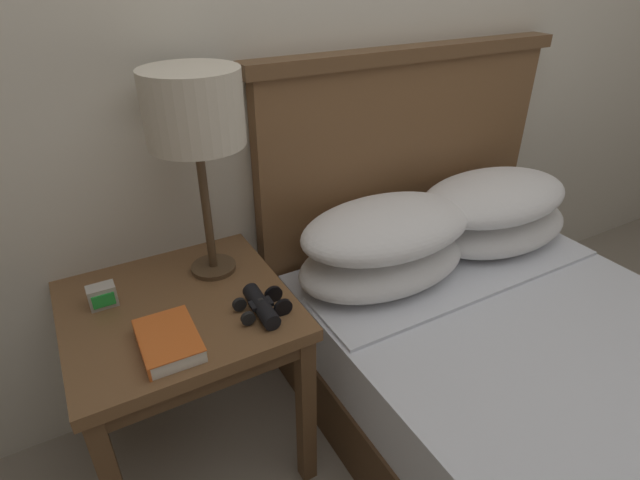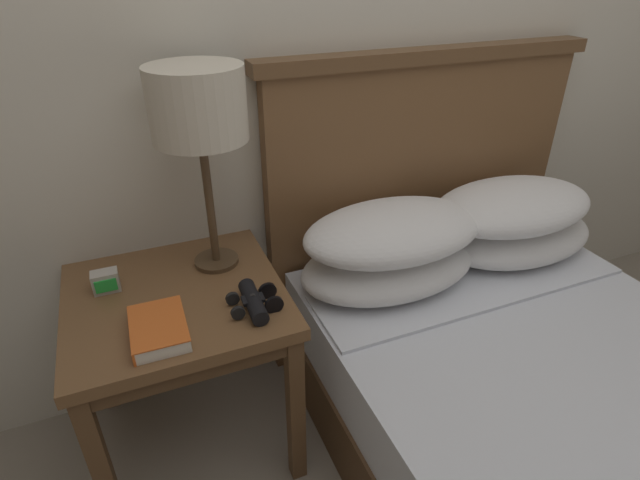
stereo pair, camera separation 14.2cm
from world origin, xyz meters
name	(u,v)px [view 1 (the left image)]	position (x,y,z in m)	size (l,w,h in m)	color
nightstand	(180,325)	(-0.68, 0.65, 0.51)	(0.58, 0.58, 0.58)	brown
bed	(543,379)	(0.24, 0.14, 0.29)	(1.22, 1.79, 1.13)	#4E3520
table_lamp	(194,113)	(-0.54, 0.75, 1.05)	(0.25, 0.25, 0.57)	#4C3823
book_on_nightstand	(168,341)	(-0.74, 0.48, 0.60)	(0.14, 0.19, 0.04)	silver
binoculars_pair	(262,306)	(-0.50, 0.49, 0.61)	(0.14, 0.16, 0.05)	black
alarm_clock	(102,296)	(-0.85, 0.72, 0.61)	(0.07, 0.05, 0.06)	#B7B2A8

